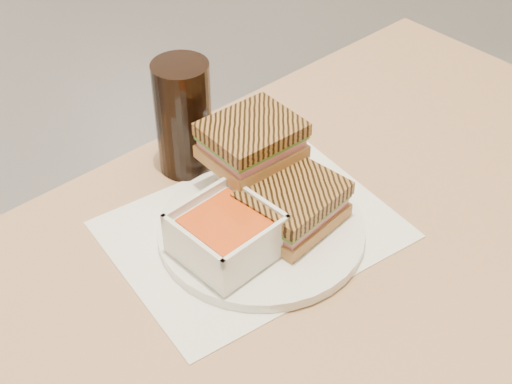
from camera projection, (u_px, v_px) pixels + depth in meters
main_table at (311, 336)px, 0.93m from camera, size 1.25×0.79×0.75m
tray_liner at (253, 230)px, 0.91m from camera, size 0.36×0.29×0.00m
plate at (261, 230)px, 0.90m from camera, size 0.26×0.26×0.01m
soup_bowl at (226, 235)px, 0.85m from camera, size 0.12×0.12×0.06m
panini_lower at (293, 205)px, 0.89m from camera, size 0.13×0.12×0.05m
panini_upper at (252, 141)px, 0.90m from camera, size 0.12×0.10×0.05m
cola_glass at (184, 118)px, 0.96m from camera, size 0.08×0.08×0.16m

